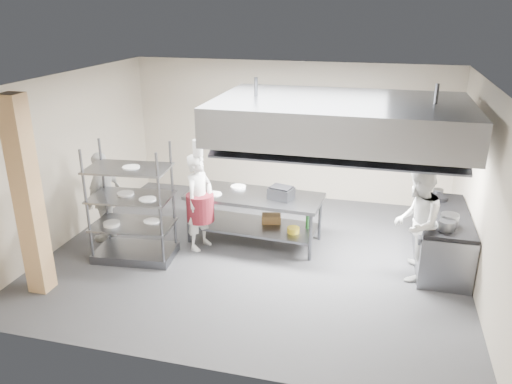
% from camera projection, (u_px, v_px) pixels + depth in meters
% --- Properties ---
extents(floor, '(7.00, 7.00, 0.00)m').
position_uv_depth(floor, '(256.00, 254.00, 8.75)').
color(floor, '#29292B').
rests_on(floor, ground).
extents(ceiling, '(7.00, 7.00, 0.00)m').
position_uv_depth(ceiling, '(256.00, 81.00, 7.69)').
color(ceiling, silver).
rests_on(ceiling, wall_back).
extents(wall_back, '(7.00, 0.00, 7.00)m').
position_uv_depth(wall_back, '(290.00, 131.00, 10.94)').
color(wall_back, '#BEAF97').
rests_on(wall_back, ground).
extents(wall_left, '(0.00, 6.00, 6.00)m').
position_uv_depth(wall_left, '(69.00, 158.00, 9.03)').
color(wall_left, '#BEAF97').
rests_on(wall_left, ground).
extents(wall_right, '(0.00, 6.00, 6.00)m').
position_uv_depth(wall_right, '(484.00, 192.00, 7.40)').
color(wall_right, '#BEAF97').
rests_on(wall_right, ground).
extents(column, '(0.30, 0.30, 3.00)m').
position_uv_depth(column, '(28.00, 198.00, 7.17)').
color(column, tan).
rests_on(column, floor).
extents(exhaust_hood, '(4.00, 2.50, 0.60)m').
position_uv_depth(exhaust_hood, '(341.00, 118.00, 7.96)').
color(exhaust_hood, gray).
rests_on(exhaust_hood, ceiling).
extents(hood_strip_a, '(1.60, 0.12, 0.04)m').
position_uv_depth(hood_strip_a, '(285.00, 135.00, 8.28)').
color(hood_strip_a, white).
rests_on(hood_strip_a, exhaust_hood).
extents(hood_strip_b, '(1.60, 0.12, 0.04)m').
position_uv_depth(hood_strip_b, '(397.00, 141.00, 7.86)').
color(hood_strip_b, white).
rests_on(hood_strip_b, exhaust_hood).
extents(wall_shelf, '(1.50, 0.28, 0.04)m').
position_uv_depth(wall_shelf, '(373.00, 138.00, 10.37)').
color(wall_shelf, gray).
rests_on(wall_shelf, wall_back).
extents(island, '(2.47, 1.16, 0.91)m').
position_uv_depth(island, '(255.00, 218.00, 9.09)').
color(island, gray).
rests_on(island, floor).
extents(island_worktop, '(2.47, 1.16, 0.06)m').
position_uv_depth(island_worktop, '(255.00, 196.00, 8.94)').
color(island_worktop, gray).
rests_on(island_worktop, island).
extents(island_undershelf, '(2.27, 1.04, 0.04)m').
position_uv_depth(island_undershelf, '(255.00, 226.00, 9.14)').
color(island_undershelf, slate).
rests_on(island_undershelf, island).
extents(pass_rack, '(1.41, 0.91, 2.00)m').
position_uv_depth(pass_rack, '(131.00, 203.00, 8.31)').
color(pass_rack, gray).
rests_on(pass_rack, floor).
extents(cooking_range, '(0.80, 2.00, 0.84)m').
position_uv_depth(cooking_range, '(441.00, 240.00, 8.34)').
color(cooking_range, slate).
rests_on(cooking_range, floor).
extents(range_top, '(0.78, 1.96, 0.06)m').
position_uv_depth(range_top, '(445.00, 215.00, 8.18)').
color(range_top, black).
rests_on(range_top, cooking_range).
extents(chef_head, '(0.58, 0.72, 1.73)m').
position_uv_depth(chef_head, '(200.00, 202.00, 8.71)').
color(chef_head, silver).
rests_on(chef_head, floor).
extents(chef_line, '(0.83, 0.99, 1.84)m').
position_uv_depth(chef_line, '(416.00, 224.00, 7.74)').
color(chef_line, white).
rests_on(chef_line, floor).
extents(chef_plating, '(0.43, 0.99, 1.68)m').
position_uv_depth(chef_plating, '(104.00, 196.00, 9.05)').
color(chef_plating, white).
rests_on(chef_plating, floor).
extents(griddle, '(0.48, 0.41, 0.20)m').
position_uv_depth(griddle, '(281.00, 193.00, 8.72)').
color(griddle, slate).
rests_on(griddle, island_worktop).
extents(wicker_basket, '(0.40, 0.32, 0.15)m').
position_uv_depth(wicker_basket, '(271.00, 219.00, 9.21)').
color(wicker_basket, '#9B693E').
rests_on(wicker_basket, island_undershelf).
extents(stockpot, '(0.28, 0.28, 0.19)m').
position_uv_depth(stockpot, '(449.00, 220.00, 7.67)').
color(stockpot, gray).
rests_on(stockpot, range_top).
extents(plate_stack, '(0.28, 0.28, 0.05)m').
position_uv_depth(plate_stack, '(133.00, 223.00, 8.43)').
color(plate_stack, white).
rests_on(plate_stack, pass_rack).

